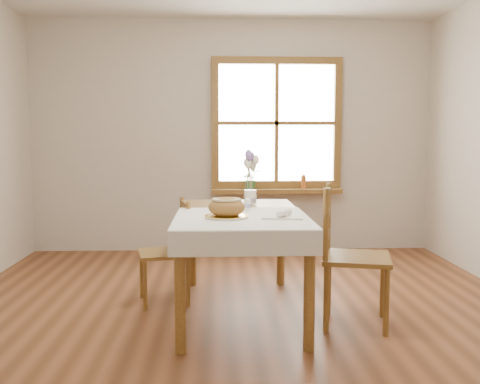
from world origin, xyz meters
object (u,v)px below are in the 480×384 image
(chair_left, at_px, (164,252))
(flower_vase, at_px, (250,198))
(bread_plate, at_px, (227,217))
(dining_table, at_px, (240,224))
(chair_right, at_px, (356,256))

(chair_left, distance_m, flower_vase, 0.82)
(chair_left, relative_size, flower_vase, 7.28)
(bread_plate, distance_m, flower_vase, 0.79)
(dining_table, relative_size, chair_right, 1.65)
(chair_left, relative_size, bread_plate, 2.83)
(dining_table, xyz_separation_m, chair_right, (0.79, -0.29, -0.18))
(chair_left, xyz_separation_m, chair_right, (1.38, -0.55, 0.08))
(bread_plate, height_order, flower_vase, flower_vase)
(chair_right, bearing_deg, bread_plate, 105.40)
(dining_table, distance_m, chair_left, 0.69)
(chair_right, height_order, flower_vase, chair_right)
(dining_table, xyz_separation_m, flower_vase, (0.10, 0.44, 0.14))
(bread_plate, bearing_deg, chair_left, 130.13)
(chair_left, bearing_deg, flower_vase, 92.20)
(dining_table, xyz_separation_m, chair_left, (-0.59, 0.26, -0.26))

